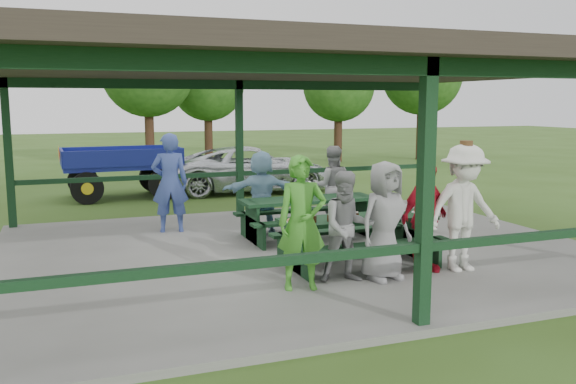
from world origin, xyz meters
name	(u,v)px	position (x,y,z in m)	size (l,w,h in m)	color
ground	(300,255)	(0.00, 0.00, 0.00)	(90.00, 90.00, 0.00)	#37561B
concrete_slab	(300,252)	(0.00, 0.00, 0.05)	(10.00, 8.00, 0.10)	slate
pavilion_structure	(301,69)	(0.00, 0.00, 3.17)	(10.60, 8.60, 3.24)	black
picnic_table_near	(358,234)	(0.49, -1.20, 0.57)	(2.49, 1.39, 0.75)	black
picnic_table_far	(308,213)	(0.47, 0.80, 0.57)	(2.53, 1.39, 0.75)	black
table_setting	(355,215)	(0.46, -1.18, 0.88)	(2.41, 0.45, 0.10)	white
contestant_green	(302,223)	(-0.80, -2.10, 1.01)	(0.67, 0.44, 1.83)	green
contestant_grey_left	(347,227)	(-0.08, -2.00, 0.89)	(0.77, 0.60, 1.58)	gray
contestant_grey_mid	(385,221)	(0.46, -2.09, 0.95)	(0.83, 0.54, 1.70)	gray
contestant_red	(425,217)	(1.21, -1.96, 0.93)	(0.97, 0.41, 1.66)	#A60F1E
contestant_white_fedora	(464,208)	(1.80, -2.08, 1.06)	(1.24, 0.72, 1.96)	silver
spectator_lblue	(261,192)	(-0.20, 1.57, 0.90)	(1.48, 0.47, 1.60)	#86B3D0
spectator_blue	(170,183)	(-1.85, 2.24, 1.07)	(0.71, 0.46, 1.93)	#4258AC
spectator_grey	(332,186)	(1.31, 1.61, 0.93)	(0.80, 0.63, 1.65)	gray
pickup_truck	(252,169)	(1.42, 7.52, 0.66)	(2.20, 4.78, 1.33)	silver
farm_trailer	(122,171)	(-2.27, 7.65, 0.74)	(4.25, 1.96, 1.49)	navy
tree_left	(148,71)	(-0.54, 14.88, 3.80)	(3.60, 3.60, 5.62)	#361F15
tree_mid	(208,85)	(2.27, 16.86, 3.35)	(3.17, 3.17, 4.96)	#361F15
tree_right	(339,86)	(7.64, 14.90, 3.29)	(3.12, 3.12, 4.88)	#361F15
tree_far_right	(422,75)	(11.62, 14.55, 3.82)	(3.61, 3.61, 5.64)	#361F15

